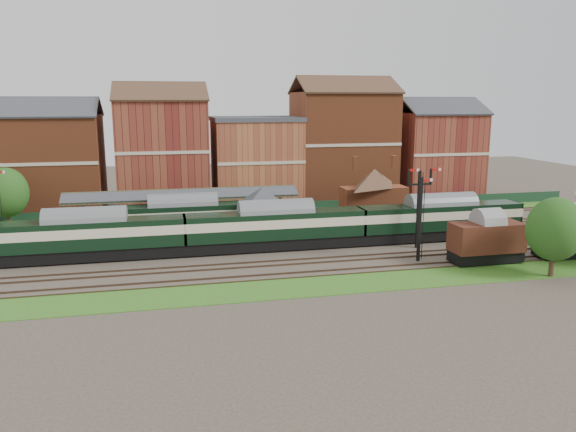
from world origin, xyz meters
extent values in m
plane|color=#473D33|center=(0.00, 0.00, 0.00)|extent=(160.00, 160.00, 0.00)
cube|color=#2D6619|center=(0.00, 16.00, 0.03)|extent=(90.00, 4.50, 0.06)
cube|color=#2D6619|center=(0.00, -12.00, 0.03)|extent=(90.00, 5.00, 0.06)
cube|color=#193823|center=(0.00, 18.00, 0.75)|extent=(90.00, 0.12, 1.50)
cube|color=#2D2D2D|center=(-5.00, 9.75, 0.50)|extent=(55.00, 3.40, 1.00)
cube|color=#697B58|center=(-3.00, 3.25, 1.20)|extent=(3.40, 3.20, 2.40)
cube|color=#4D4D30|center=(-3.00, 3.25, 3.40)|extent=(3.60, 3.40, 2.00)
pyramid|color=#383A3F|center=(-3.00, 3.25, 5.20)|extent=(5.40, 5.40, 1.60)
cube|color=maroon|center=(5.00, 3.25, 1.10)|extent=(3.00, 2.40, 2.20)
cube|color=#4C3323|center=(5.00, 2.60, 2.55)|extent=(3.20, 1.34, 0.79)
cube|color=#4C3323|center=(5.00, 3.90, 2.55)|extent=(3.20, 1.34, 0.79)
cube|color=#9A4927|center=(12.00, 9.75, 2.75)|extent=(8.00, 3.00, 3.50)
pyramid|color=#4C3323|center=(12.00, 9.75, 5.60)|extent=(8.10, 8.10, 2.20)
cube|color=#9A4927|center=(9.50, 9.75, 6.10)|extent=(0.60, 0.60, 1.60)
cube|color=#9A4927|center=(14.50, 9.75, 6.10)|extent=(0.60, 0.60, 1.60)
cube|color=#4D4D30|center=(-22.00, 8.45, 2.70)|extent=(0.22, 0.22, 3.40)
cube|color=#4D4D30|center=(0.00, 11.05, 2.70)|extent=(0.22, 0.22, 3.40)
cube|color=#383A3F|center=(-11.00, 8.80, 4.60)|extent=(26.00, 1.99, 0.90)
cube|color=#383A3F|center=(-11.00, 10.70, 4.60)|extent=(26.00, 1.99, 0.90)
cube|color=#4D4D30|center=(-11.00, 9.75, 4.98)|extent=(26.00, 0.20, 0.20)
cube|color=black|center=(12.00, -2.50, 4.00)|extent=(0.25, 0.25, 8.00)
cube|color=black|center=(12.00, -2.50, 6.60)|extent=(2.60, 0.18, 0.18)
cube|color=#B2140F|center=(11.35, -2.50, 8.05)|extent=(1.10, 0.08, 0.25)
cube|color=#B2140F|center=(13.75, -2.50, 8.05)|extent=(1.10, 0.08, 0.25)
cube|color=#B2140F|center=(-29.45, 8.00, 7.70)|extent=(1.10, 0.08, 0.25)
cube|color=black|center=(10.00, -7.00, 4.00)|extent=(0.25, 0.25, 8.00)
cube|color=#B2140F|center=(10.55, -7.00, 7.70)|extent=(1.10, 0.08, 0.25)
cube|color=#9A4927|center=(-28.00, 25.00, 6.50)|extent=(14.00, 10.00, 13.00)
cube|color=maroon|center=(-13.00, 25.00, 7.50)|extent=(12.00, 10.00, 15.00)
cube|color=#AB5E37|center=(0.00, 25.00, 6.00)|extent=(12.00, 10.00, 12.00)
cube|color=#9A4927|center=(13.00, 25.00, 8.00)|extent=(14.00, 10.00, 16.00)
cube|color=maroon|center=(28.00, 25.00, 6.50)|extent=(12.00, 10.00, 13.00)
cube|color=black|center=(-20.43, 0.00, 0.71)|extent=(18.15, 2.54, 1.11)
cube|color=black|center=(-20.43, 0.00, 2.58)|extent=(18.15, 2.82, 2.62)
cube|color=beige|center=(-20.43, 0.00, 2.89)|extent=(18.17, 2.86, 0.91)
cube|color=slate|center=(-20.43, 0.00, 4.04)|extent=(18.15, 2.82, 0.60)
cube|color=black|center=(-2.28, 0.00, 0.71)|extent=(18.15, 2.54, 1.11)
cube|color=black|center=(-2.28, 0.00, 2.58)|extent=(18.15, 2.82, 2.62)
cube|color=beige|center=(-2.28, 0.00, 2.89)|extent=(18.17, 2.86, 0.91)
cube|color=slate|center=(-2.28, 0.00, 4.04)|extent=(18.15, 2.82, 0.60)
cube|color=black|center=(15.87, 0.00, 0.71)|extent=(18.15, 2.54, 1.11)
cube|color=black|center=(15.87, 0.00, 2.58)|extent=(18.15, 2.82, 2.62)
cube|color=beige|center=(15.87, 0.00, 2.89)|extent=(18.17, 2.86, 0.91)
cube|color=slate|center=(15.87, 0.00, 4.04)|extent=(18.15, 2.82, 0.60)
cube|color=black|center=(-11.20, 6.50, 0.70)|extent=(17.82, 2.49, 1.09)
cube|color=black|center=(-11.20, 6.50, 2.54)|extent=(17.82, 2.77, 2.57)
cube|color=beige|center=(-11.20, 6.50, 2.84)|extent=(17.84, 2.81, 0.89)
cube|color=slate|center=(-11.20, 6.50, 3.97)|extent=(17.82, 2.77, 0.59)
cube|color=black|center=(15.84, -9.00, 0.66)|extent=(6.63, 2.44, 0.99)
cube|color=#4D2316|center=(15.84, -9.00, 2.48)|extent=(6.63, 2.87, 2.65)
cube|color=gray|center=(15.84, -9.00, 3.94)|extent=(6.63, 2.87, 0.49)
cube|color=black|center=(24.98, -9.00, 0.67)|extent=(6.80, 2.51, 1.02)
cube|color=#4D2316|center=(24.98, -9.00, 2.54)|extent=(6.80, 2.95, 2.72)
cube|color=gray|center=(24.98, -9.00, 4.04)|extent=(6.80, 2.95, 0.50)
cylinder|color=#382619|center=(19.01, -14.03, 1.62)|extent=(0.44, 0.44, 3.23)
ellipsoid|color=#164112|center=(19.01, -14.03, 4.20)|extent=(4.75, 4.75, 5.46)
cylinder|color=#382619|center=(-30.95, 15.49, 1.71)|extent=(0.44, 0.44, 3.43)
ellipsoid|color=#164112|center=(-30.95, 15.49, 4.46)|extent=(5.03, 5.03, 5.78)
camera|label=1|loc=(-13.37, -54.11, 14.95)|focal=35.00mm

